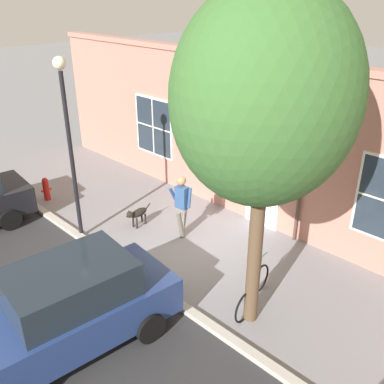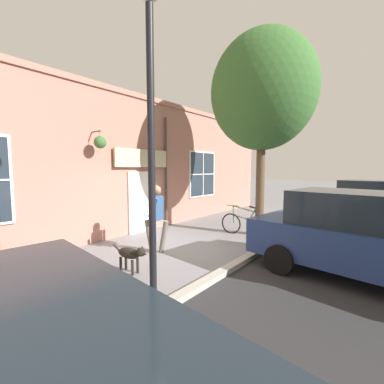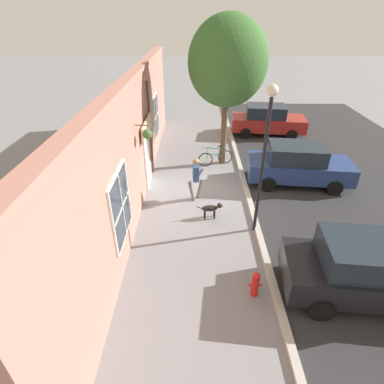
{
  "view_description": "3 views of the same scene",
  "coord_description": "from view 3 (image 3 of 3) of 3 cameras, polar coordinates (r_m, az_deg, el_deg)",
  "views": [
    {
      "loc": [
        6.99,
        6.85,
        6.26
      ],
      "look_at": [
        -0.99,
        -1.06,
        0.88
      ],
      "focal_mm": 40.0,
      "sensor_mm": 36.0,
      "label": 1
    },
    {
      "loc": [
        4.75,
        -5.11,
        2.2
      ],
      "look_at": [
        -0.69,
        1.57,
        1.41
      ],
      "focal_mm": 24.0,
      "sensor_mm": 36.0,
      "label": 2
    },
    {
      "loc": [
        -0.16,
        -10.76,
        6.48
      ],
      "look_at": [
        -0.26,
        -1.92,
        1.13
      ],
      "focal_mm": 28.0,
      "sensor_mm": 36.0,
      "label": 3
    }
  ],
  "objects": [
    {
      "name": "storefront_facade",
      "position": [
        11.73,
        -10.24,
        10.11
      ],
      "size": [
        0.95,
        18.0,
        4.7
      ],
      "color": "#B27566",
      "rests_on": "ground_plane"
    },
    {
      "name": "leaning_bicycle",
      "position": [
        14.71,
        4.49,
        6.58
      ],
      "size": [
        1.69,
        0.44,
        1.01
      ],
      "color": "black",
      "rests_on": "ground_plane"
    },
    {
      "name": "street_lamp",
      "position": [
        9.09,
        13.8,
        8.88
      ],
      "size": [
        0.32,
        0.32,
        4.84
      ],
      "color": "black",
      "rests_on": "ground_plane"
    },
    {
      "name": "pedestrian_walking",
      "position": [
        11.51,
        0.74,
        3.25
      ],
      "size": [
        0.64,
        0.55,
        1.79
      ],
      "color": "#6B665B",
      "rests_on": "ground_plane"
    },
    {
      "name": "fire_hydrant",
      "position": [
        8.32,
        11.98,
        -16.71
      ],
      "size": [
        0.34,
        0.2,
        0.77
      ],
      "color": "red",
      "rests_on": "ground_plane"
    },
    {
      "name": "parked_car_far_end",
      "position": [
        19.04,
        14.14,
        13.16
      ],
      "size": [
        4.46,
        2.26,
        1.75
      ],
      "color": "maroon",
      "rests_on": "ground_plane"
    },
    {
      "name": "parked_car_mid_block",
      "position": [
        13.59,
        19.56,
        4.96
      ],
      "size": [
        4.46,
        2.26,
        1.75
      ],
      "color": "navy",
      "rests_on": "ground_plane"
    },
    {
      "name": "ground_plane",
      "position": [
        12.56,
        1.3,
        0.11
      ],
      "size": [
        90.0,
        90.0,
        0.0
      ],
      "primitive_type": "plane",
      "color": "gray"
    },
    {
      "name": "parked_car_nearest_curb",
      "position": [
        9.0,
        30.79,
        -12.73
      ],
      "size": [
        4.46,
        2.26,
        1.75
      ],
      "color": "black",
      "rests_on": "ground_plane"
    },
    {
      "name": "street_tree_by_curb",
      "position": [
        13.81,
        7.0,
        22.73
      ],
      "size": [
        3.38,
        3.04,
        6.51
      ],
      "color": "brown",
      "rests_on": "ground_plane"
    },
    {
      "name": "dog_on_leash",
      "position": [
        10.8,
        3.72,
        -3.11
      ],
      "size": [
        0.99,
        0.31,
        0.63
      ],
      "color": "black",
      "rests_on": "ground_plane"
    },
    {
      "name": "curb_and_road",
      "position": [
        13.91,
        26.15,
        0.02
      ],
      "size": [
        10.1,
        28.0,
        0.12
      ],
      "color": "#B2ADA3",
      "rests_on": "ground_plane"
    }
  ]
}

